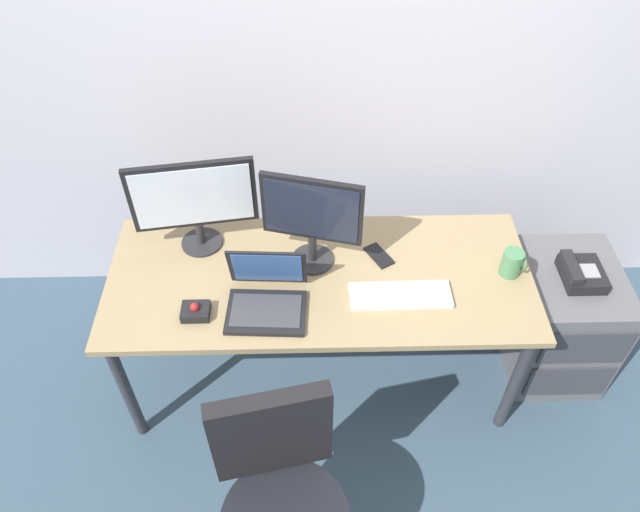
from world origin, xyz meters
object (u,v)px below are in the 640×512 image
Objects in this scene: desk_phone at (581,273)px; cell_phone at (379,256)px; office_chair at (283,511)px; laptop at (267,296)px; coffee_mug at (512,263)px; file_cabinet at (559,319)px; trackball_mouse at (196,311)px; monitor_main at (194,200)px; monitor_side at (312,216)px; keyboard at (400,295)px.

cell_phone is at bearing 175.39° from desk_phone.
office_chair reaches higher than laptop.
file_cabinet is at bearing 9.55° from coffee_mug.
cell_phone reaches higher than desk_phone.
trackball_mouse is (-1.62, -0.23, 0.08)m from desk_phone.
monitor_main is (-1.65, 0.15, 0.65)m from file_cabinet.
coffee_mug is at bearing -170.45° from file_cabinet.
coffee_mug is (0.82, -0.09, -0.19)m from monitor_side.
laptop is at bearing -171.75° from coffee_mug.
cell_phone is (0.29, 0.02, -0.25)m from monitor_side.
monitor_main is (-0.36, 1.07, 0.52)m from office_chair.
monitor_side is (-1.17, 0.04, 0.65)m from file_cabinet.
cell_phone is (0.75, 0.30, -0.02)m from trackball_mouse.
monitor_main is (-1.64, 0.17, 0.30)m from desk_phone.
monitor_side reaches higher than office_chair.
monitor_side is 3.09× the size of cell_phone.
coffee_mug is (-0.33, -0.04, 0.11)m from desk_phone.
cell_phone is (0.47, 0.26, -0.05)m from laptop.
coffee_mug reaches higher than file_cabinet.
laptop is 2.95× the size of trackball_mouse.
trackball_mouse is 0.92× the size of coffee_mug.
trackball_mouse is at bearing -171.27° from file_cabinet.
coffee_mug is at bearing 8.51° from trackball_mouse.
office_chair is 0.92m from keyboard.
coffee_mug is (0.94, 0.86, 0.33)m from office_chair.
trackball_mouse is (-0.28, -0.05, -0.03)m from laptop.
file_cabinet is 5.15× the size of coffee_mug.
trackball_mouse is (-0.34, 0.67, 0.29)m from office_chair.
desk_phone is 0.39× the size of monitor_main.
coffee_mug is (1.01, 0.15, 0.01)m from laptop.
monitor_side reaches higher than monitor_main.
laptop is 2.71× the size of coffee_mug.
desk_phone is 0.46× the size of monitor_side.
monitor_main is 3.63× the size of cell_phone.
monitor_main is 1.59× the size of laptop.
coffee_mug is (1.29, 0.19, 0.04)m from trackball_mouse.
monitor_main is at bearing 158.54° from keyboard.
trackball_mouse is (-1.63, -0.25, 0.42)m from file_cabinet.
laptop reaches higher than file_cabinet.
office_chair is 1.24m from monitor_main.
monitor_main is 0.93m from keyboard.
file_cabinet is 0.97m from cell_phone.
keyboard is (0.47, 0.74, 0.28)m from office_chair.
office_chair is 2.94× the size of laptop.
desk_phone is at bearing 35.29° from office_chair.
monitor_side is at bearing 148.74° from keyboard.
monitor_side is (0.12, 0.95, 0.52)m from office_chair.
keyboard is 0.24m from cell_phone.
monitor_main is 1.17× the size of monitor_side.
monitor_side is 0.85m from coffee_mug.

